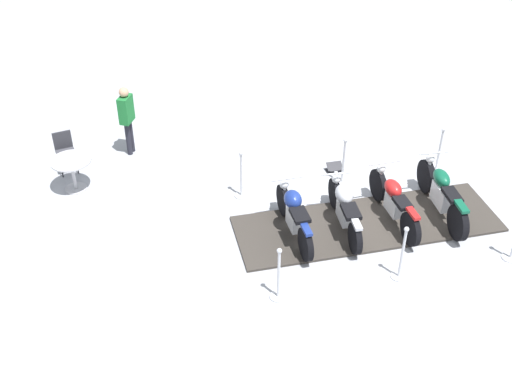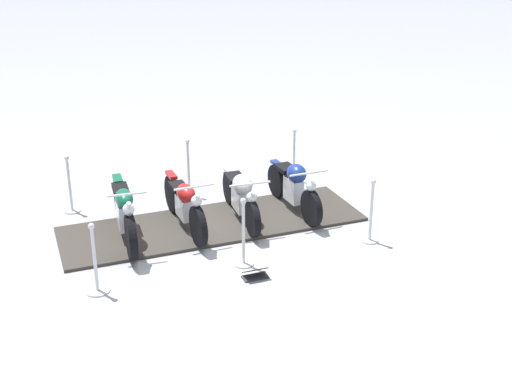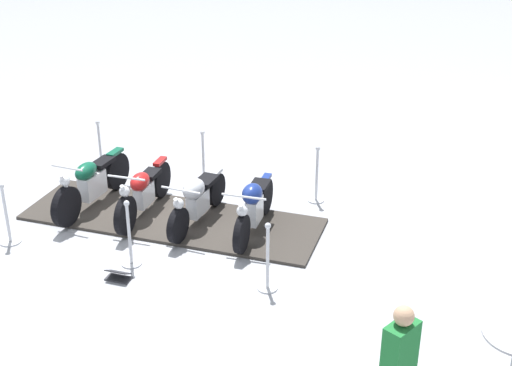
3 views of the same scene
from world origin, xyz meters
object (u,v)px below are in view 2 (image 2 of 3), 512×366
object	(u,v)px
motorcycle_maroon	(185,203)
stanchion_right_rear	(371,220)
stanchion_left_mid	(189,174)
motorcycle_navy	(294,186)
stanchion_right_mid	(244,243)
stanchion_left_front	(70,193)
info_placard	(255,274)
motorcycle_forest	(124,211)
motorcycle_chrome	(241,195)
stanchion_left_rear	(294,162)
stanchion_right_front	(96,271)

from	to	relation	value
motorcycle_maroon	stanchion_right_rear	bearing A→B (deg)	59.68
motorcycle_maroon	stanchion_left_mid	size ratio (longest dim) A/B	1.72
stanchion_left_mid	motorcycle_navy	bearing A→B (deg)	-109.44
stanchion_right_rear	stanchion_right_mid	xyz separation A→B (m)	(-0.99, 2.00, -0.01)
stanchion_left_front	info_placard	xyz separation A→B (m)	(-2.17, -3.57, -0.30)
motorcycle_forest	stanchion_right_rear	bearing A→B (deg)	72.01
stanchion_right_rear	motorcycle_chrome	bearing A→B (deg)	75.34
motorcycle_chrome	stanchion_left_front	bearing A→B (deg)	-115.84
stanchion_left_mid	stanchion_right_mid	size ratio (longest dim) A/B	1.03
stanchion_left_front	stanchion_right_rear	xyz separation A→B (m)	(-0.78, -5.36, 0.03)
motorcycle_forest	stanchion_left_rear	size ratio (longest dim) A/B	1.98
motorcycle_maroon	stanchion_right_mid	size ratio (longest dim) A/B	1.76
motorcycle_forest	motorcycle_maroon	size ratio (longest dim) A/B	1.11
stanchion_right_front	info_placard	xyz separation A→B (m)	(0.58, -2.22, -0.27)
motorcycle_maroon	stanchion_right_rear	xyz separation A→B (m)	(-0.13, -3.12, -0.13)
motorcycle_navy	stanchion_left_rear	bearing A→B (deg)	153.99
motorcycle_maroon	motorcycle_navy	bearing A→B (deg)	88.37
stanchion_right_rear	stanchion_left_mid	bearing A→B (deg)	62.30
stanchion_right_rear	info_placard	bearing A→B (deg)	127.79
motorcycle_maroon	stanchion_left_front	bearing A→B (deg)	-133.94
stanchion_left_rear	info_placard	bearing A→B (deg)	173.89
stanchion_right_front	stanchion_right_rear	size ratio (longest dim) A/B	0.97
stanchion_left_front	stanchion_right_front	world-z (taller)	stanchion_left_front
stanchion_left_mid	motorcycle_maroon	bearing A→B (deg)	-171.81
stanchion_left_rear	motorcycle_navy	bearing A→B (deg)	-178.11
stanchion_left_mid	stanchion_right_mid	world-z (taller)	stanchion_left_mid
stanchion_right_front	stanchion_right_rear	bearing A→B (deg)	-63.83
info_placard	stanchion_left_mid	bearing A→B (deg)	-89.80
motorcycle_maroon	stanchion_right_mid	bearing A→B (deg)	17.06
motorcycle_maroon	stanchion_right_mid	world-z (taller)	stanchion_right_mid
motorcycle_navy	stanchion_right_mid	xyz separation A→B (m)	(-2.02, 0.71, -0.16)
motorcycle_chrome	motorcycle_navy	bearing A→B (deg)	94.23
motorcycle_navy	stanchion_right_front	world-z (taller)	stanchion_right_front
stanchion_right_mid	info_placard	distance (m)	0.55
stanchion_left_rear	stanchion_right_rear	world-z (taller)	stanchion_right_rear
motorcycle_forest	stanchion_right_mid	size ratio (longest dim) A/B	1.95
motorcycle_chrome	stanchion_right_front	distance (m)	3.13
stanchion_left_front	stanchion_right_rear	world-z (taller)	stanchion_right_rear
stanchion_left_rear	stanchion_right_mid	xyz separation A→B (m)	(-3.73, 0.65, -0.02)
stanchion_right_front	stanchion_right_rear	world-z (taller)	stanchion_right_rear
motorcycle_maroon	motorcycle_chrome	distance (m)	1.02
stanchion_right_mid	info_placard	size ratio (longest dim) A/B	2.57
stanchion_right_front	stanchion_left_mid	distance (m)	3.79
motorcycle_navy	info_placard	size ratio (longest dim) A/B	4.29
motorcycle_maroon	stanchion_right_front	size ratio (longest dim) A/B	1.82
motorcycle_forest	info_placard	world-z (taller)	motorcycle_forest
motorcycle_chrome	stanchion_right_mid	distance (m)	1.58
stanchion_left_mid	motorcycle_forest	bearing A→B (deg)	161.67
stanchion_right_front	stanchion_left_mid	xyz separation A→B (m)	(3.73, -0.65, 0.09)
motorcycle_chrome	stanchion_right_mid	bearing A→B (deg)	-14.82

